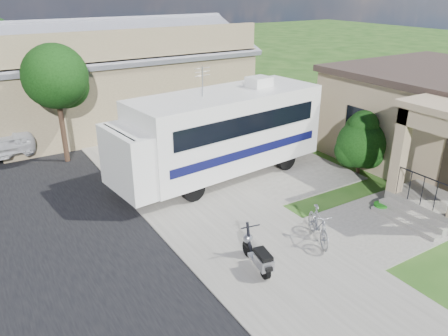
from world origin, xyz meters
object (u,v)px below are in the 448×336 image
bicycle (318,227)px  garden_hose (380,208)px  motorhome (220,131)px  shrub (361,141)px  scooter (258,256)px

bicycle → garden_hose: (2.94, 0.32, -0.38)m
motorhome → garden_hose: 5.91m
shrub → garden_hose: bearing=-124.5°
scooter → garden_hose: bearing=16.1°
shrub → bicycle: 5.49m
motorhome → scooter: (-2.21, -5.42, -1.29)m
shrub → garden_hose: (-1.71, -2.49, -1.13)m
shrub → bicycle: bearing=-148.8°
motorhome → scooter: motorhome is taller
scooter → garden_hose: size_ratio=3.37×
motorhome → shrub: motorhome is taller
shrub → scooter: size_ratio=1.65×
shrub → motorhome: bearing=152.0°
bicycle → motorhome: bearing=112.9°
motorhome → bicycle: motorhome is taller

